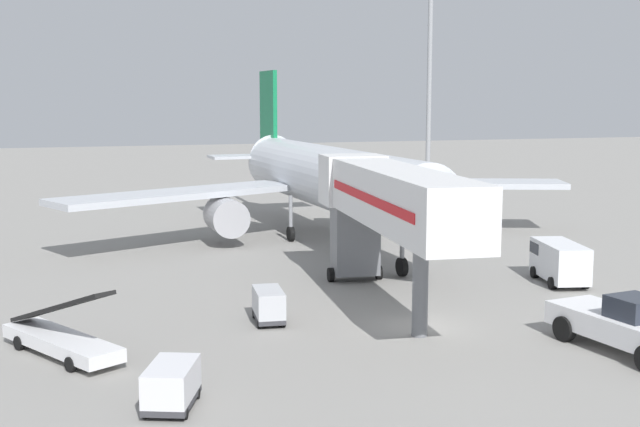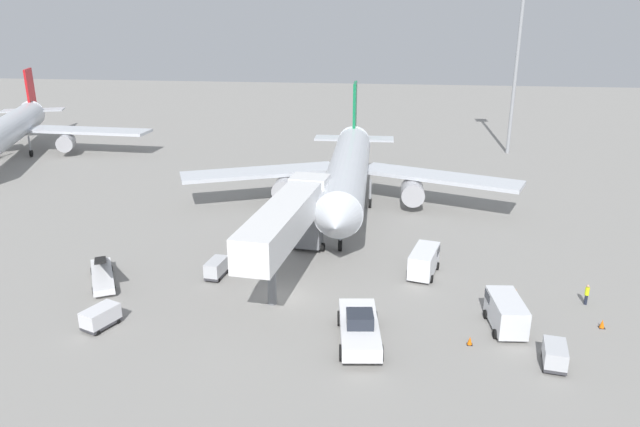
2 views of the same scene
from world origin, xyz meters
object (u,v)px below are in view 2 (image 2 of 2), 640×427
Objects in this scene: ground_crew_worker_foreground at (587,294)px; apron_light_mast at (521,24)px; safety_cone_bravo at (516,292)px; service_van_near_left at (424,260)px; airplane_background at (9,130)px; baggage_cart_mid_center at (101,317)px; baggage_cart_far_center at (555,355)px; pushback_tug at (359,328)px; belt_loader_truck at (102,274)px; safety_cone_alpha at (470,341)px; jet_bridge at (290,217)px; safety_cone_charlie at (602,324)px; service_van_rear_left at (506,311)px; baggage_cart_outer_left at (216,268)px; airplane_at_gate at (348,170)px.

apron_light_mast reaches higher than ground_crew_worker_foreground.
service_van_near_left is at bearing 155.72° from safety_cone_bravo.
apron_light_mast is (77.37, 13.68, 15.50)m from airplane_background.
apron_light_mast is at bearing 57.67° from baggage_cart_mid_center.
pushback_tug is at bearing 174.10° from baggage_cart_far_center.
safety_cone_alpha is (29.78, -6.15, -0.47)m from belt_loader_truck.
apron_light_mast is (15.27, 49.06, 18.69)m from service_van_near_left.
jet_bridge is 24.36m from ground_crew_worker_foreground.
baggage_cart_mid_center is 5.42× the size of safety_cone_bravo.
belt_loader_truck is at bearing -169.02° from service_van_near_left.
apron_light_mast is at bearing 62.30° from jet_bridge.
jet_bridge is 28.02× the size of safety_cone_charlie.
apron_light_mast is at bearing 71.75° from pushback_tug.
service_van_rear_left is 0.12× the size of airplane_background.
jet_bridge is at bearing -36.29° from airplane_background.
baggage_cart_far_center is at bearing -116.48° from ground_crew_worker_foreground.
service_van_rear_left is 8.26m from ground_crew_worker_foreground.
belt_loader_truck is at bearing -49.22° from airplane_background.
belt_loader_truck is at bearing -127.93° from apron_light_mast.
baggage_cart_outer_left is 1.60× the size of ground_crew_worker_foreground.
belt_loader_truck is 1.35× the size of service_van_near_left.
baggage_cart_mid_center is 31.44m from baggage_cart_far_center.
service_van_near_left is 15.48m from baggage_cart_far_center.
ground_crew_worker_foreground is (4.57, 9.16, 0.06)m from baggage_cart_far_center.
jet_bridge reaches higher than service_van_rear_left.
baggage_cart_far_center is at bearing -86.71° from safety_cone_bravo.
baggage_cart_far_center is at bearing -96.80° from apron_light_mast.
jet_bridge is 7.87m from baggage_cart_outer_left.
belt_loader_truck reaches higher than baggage_cart_far_center.
belt_loader_truck reaches higher than baggage_cart_mid_center.
baggage_cart_far_center is (34.88, -8.10, 0.06)m from belt_loader_truck.
safety_cone_alpha is (26.33, 0.97, -0.55)m from baggage_cart_mid_center.
airplane_at_gate reaches higher than ground_crew_worker_foreground.
service_van_near_left is 54.68m from apron_light_mast.
baggage_cart_outer_left is at bearing -115.45° from airplane_at_gate.
baggage_cart_mid_center is 11.04m from baggage_cart_outer_left.
service_van_rear_left is 7.23× the size of safety_cone_charlie.
pushback_tug is at bearing -161.95° from service_van_rear_left.
apron_light_mast is at bearing 57.58° from baggage_cart_outer_left.
apron_light_mast is (42.33, 54.31, 19.23)m from belt_loader_truck.
belt_loader_truck is 39.46m from ground_crew_worker_foreground.
baggage_cart_mid_center is 1.11× the size of baggage_cart_outer_left.
safety_cone_charlie is at bearing -30.08° from airplane_background.
belt_loader_truck reaches higher than safety_cone_charlie.
baggage_cart_mid_center is at bearing 178.21° from baggage_cart_far_center.
airplane_background is 80.09m from apron_light_mast.
apron_light_mast is at bearing 78.28° from safety_cone_alpha.
airplane_at_gate is at bearing 80.16° from jet_bridge.
belt_loader_truck is 71.49m from apron_light_mast.
apron_light_mast reaches higher than service_van_rear_left.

